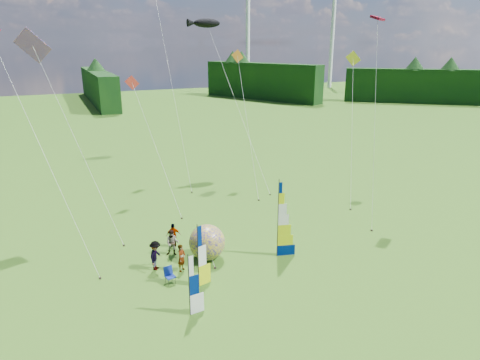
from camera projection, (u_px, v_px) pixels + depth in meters
name	position (u px, v px, depth m)	size (l,w,h in m)	color
ground	(284.00, 289.00, 24.40)	(220.00, 220.00, 0.00)	#56832A
treeline_ring	(287.00, 225.00, 23.18)	(210.00, 210.00, 8.00)	#15390F
turbine_left	(332.00, 37.00, 129.48)	(8.00, 1.20, 30.00)	silver
turbine_right	(248.00, 37.00, 125.92)	(8.00, 1.20, 30.00)	silver
feather_banner_main	(278.00, 220.00, 27.40)	(1.38, 0.10, 5.11)	#001761
side_banner_left	(198.00, 257.00, 24.08)	(1.04, 0.10, 3.76)	#D1DC0C
side_banner_far	(189.00, 286.00, 21.56)	(0.99, 0.10, 3.36)	white
bol_inflatable	(207.00, 242.00, 27.49)	(2.33, 2.33, 2.33)	navy
spectator_a	(182.00, 258.00, 26.13)	(0.64, 0.42, 1.75)	#66594C
spectator_b	(172.00, 243.00, 28.06)	(0.86, 0.42, 1.77)	#66594C
spectator_c	(156.00, 255.00, 26.25)	(1.22, 0.45, 1.89)	#66594C
spectator_d	(173.00, 235.00, 29.26)	(0.99, 0.40, 1.69)	#66594C
camp_chair	(170.00, 276.00, 24.84)	(0.58, 0.58, 1.01)	navy
kite_whale	(236.00, 95.00, 41.97)	(4.64, 15.60, 16.99)	black
kite_rainbow_delta	(76.00, 131.00, 29.27)	(8.17, 10.60, 15.27)	#D05534
kite_parafoil	(376.00, 112.00, 32.06)	(6.31, 8.29, 16.88)	#B80027
small_kite_red	(155.00, 141.00, 35.56)	(3.89, 10.14, 11.17)	red
small_kite_orange	(248.00, 119.00, 39.77)	(3.62, 10.11, 13.25)	orange
small_kite_yellow	(352.00, 124.00, 37.58)	(6.65, 8.99, 13.22)	yellow
small_kite_pink	(42.00, 142.00, 25.44)	(6.87, 9.86, 15.52)	#FF2155
small_kite_green	(171.00, 75.00, 41.80)	(2.49, 13.73, 20.81)	green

